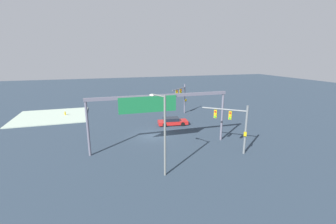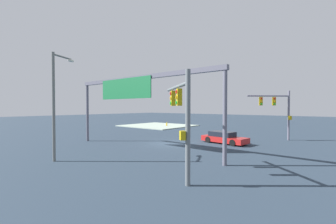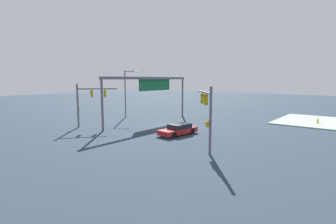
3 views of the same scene
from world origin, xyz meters
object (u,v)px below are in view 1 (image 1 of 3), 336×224
Objects in this scene: traffic_signal_opposite_side at (182,95)px; streetlamp_curved_arm at (163,130)px; traffic_signal_near_corner at (235,122)px; fire_hydrant_on_curb at (65,113)px; sedan_car_approaching at (172,121)px.

streetlamp_curved_arm reaches higher than traffic_signal_opposite_side.
streetlamp_curved_arm is (9.46, 20.40, 0.68)m from traffic_signal_opposite_side.
traffic_signal_near_corner is 31.20m from fire_hydrant_on_curb.
traffic_signal_opposite_side is 1.15× the size of sedan_car_approaching.
fire_hydrant_on_curb is (20.99, -5.30, -3.24)m from traffic_signal_opposite_side.
sedan_car_approaching is at bearing 147.11° from fire_hydrant_on_curb.
traffic_signal_opposite_side is (-0.37, -17.89, 0.06)m from traffic_signal_near_corner.
traffic_signal_near_corner is 17.89m from traffic_signal_opposite_side.
streetlamp_curved_arm is at bearing 22.41° from traffic_signal_opposite_side.
fire_hydrant_on_curb is at bearing -0.65° from streetlamp_curved_arm.
traffic_signal_near_corner is 7.89× the size of fire_hydrant_on_curb.
traffic_signal_near_corner is at bearing -66.79° from sedan_car_approaching.
traffic_signal_opposite_side is 22.49m from streetlamp_curved_arm.
streetlamp_curved_arm is (9.09, 2.51, 0.74)m from traffic_signal_near_corner.
traffic_signal_opposite_side reaches higher than sedan_car_approaching.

